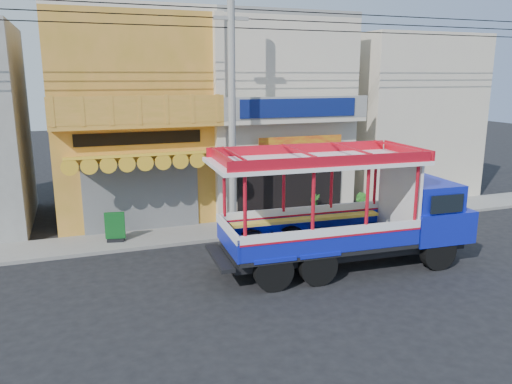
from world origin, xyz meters
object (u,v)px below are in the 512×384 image
Objects in this scene: green_sign at (115,229)px; utility_pole at (236,97)px; potted_plant_b at (362,205)px; songthaew_truck at (361,210)px; potted_plant_c at (315,205)px.

utility_pole is at bearing -8.12° from green_sign.
songthaew_truck is at bearing 127.67° from potted_plant_b.
potted_plant_c is at bearing 46.57° from potted_plant_b.
songthaew_truck is 8.40m from green_sign.
potted_plant_b is (9.71, -0.20, 0.06)m from green_sign.
potted_plant_b is (2.75, 4.34, -1.16)m from songthaew_truck.
songthaew_truck is at bearing -12.48° from potted_plant_c.
potted_plant_c is (7.97, 0.56, 0.02)m from green_sign.
utility_pole is at bearing 124.55° from songthaew_truck.
green_sign is at bearing 171.88° from utility_pole.
green_sign is (-6.96, 4.54, -1.22)m from songthaew_truck.
potted_plant_b is at bearing 57.65° from songthaew_truck.
potted_plant_b is 1.09× the size of potted_plant_c.
potted_plant_b reaches higher than potted_plant_c.
songthaew_truck is 8.80× the size of potted_plant_c.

